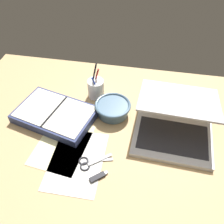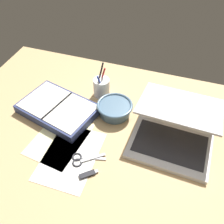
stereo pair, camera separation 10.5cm
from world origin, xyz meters
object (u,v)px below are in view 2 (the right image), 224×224
object	(u,v)px
bowl	(115,108)
scissors	(81,159)
laptop	(173,132)
planner	(58,109)
pen_cup	(102,87)

from	to	relation	value
bowl	scissors	size ratio (longest dim) A/B	1.23
laptop	planner	bearing A→B (deg)	-177.24
bowl	pen_cup	size ratio (longest dim) A/B	0.96
pen_cup	scissors	world-z (taller)	pen_cup
laptop	pen_cup	xyz separation A→B (cm)	(-37.18, 17.74, -0.75)
pen_cup	planner	bearing A→B (deg)	-129.47
scissors	pen_cup	bearing A→B (deg)	72.00
laptop	bowl	distance (cm)	28.09
laptop	bowl	xyz separation A→B (cm)	(-27.05, 7.24, -2.23)
laptop	planner	size ratio (longest dim) A/B	0.93
bowl	planner	size ratio (longest dim) A/B	0.42
bowl	planner	distance (cm)	25.84
laptop	bowl	size ratio (longest dim) A/B	2.20
pen_cup	scissors	size ratio (longest dim) A/B	1.28
planner	pen_cup	bearing A→B (deg)	64.96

